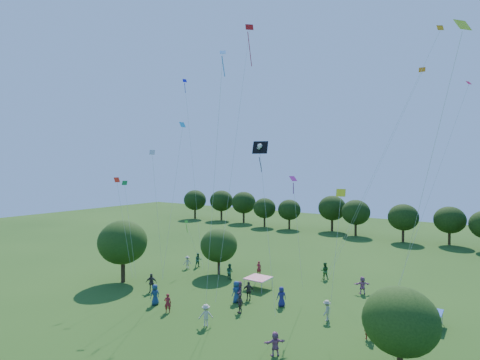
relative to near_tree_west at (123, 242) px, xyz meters
name	(u,v)px	position (x,y,z in m)	size (l,w,h in m)	color
near_tree_west	(123,242)	(0.00, 0.00, 0.00)	(5.03, 5.03, 6.47)	#422B19
near_tree_north	(219,245)	(6.46, 7.95, -0.93)	(4.13, 4.13, 5.13)	#422B19
near_tree_east	(400,321)	(27.65, -2.78, -0.79)	(4.16, 4.16, 5.28)	#422B19
treeline	(368,213)	(13.70, 40.54, -0.10)	(88.01, 8.77, 6.77)	#422B19
tent_red_stripe	(258,278)	(12.69, 6.27, -3.16)	(2.20, 2.20, 1.10)	#F61C3F
tent_blue	(426,312)	(27.69, 6.18, -3.16)	(2.20, 2.20, 1.10)	#1945A8
crowd_person_0	(236,292)	(13.08, 1.96, -3.25)	(0.94, 0.51, 1.90)	navy
crowd_person_1	(259,268)	(10.30, 10.27, -3.42)	(0.58, 0.37, 1.55)	maroon
crowd_person_2	(230,272)	(8.57, 7.11, -3.36)	(0.82, 0.45, 1.67)	#275D3A
crowd_person_3	(206,315)	(14.06, -3.44, -3.35)	(1.10, 0.49, 1.69)	beige
crowd_person_4	(151,283)	(4.81, -0.49, -3.29)	(1.06, 0.48, 1.81)	#483F39
crowd_person_5	(239,291)	(13.15, 2.31, -3.28)	(1.70, 0.61, 1.82)	#864E6E
crowd_person_6	(281,297)	(16.84, 3.36, -3.34)	(0.84, 0.45, 1.70)	navy
crowd_person_7	(168,303)	(9.75, -3.16, -3.41)	(0.59, 0.38, 1.57)	maroon
crowd_person_8	(198,260)	(2.64, 8.87, -3.33)	(0.85, 0.46, 1.72)	#275B3B
crowd_person_9	(187,262)	(1.99, 7.65, -3.44)	(0.99, 0.44, 1.51)	#C1B59A
crowd_person_10	(248,291)	(13.65, 3.04, -3.35)	(1.00, 0.45, 1.70)	#413B34
crowd_person_11	(275,344)	(20.52, -4.34, -3.42)	(1.45, 0.52, 1.55)	#9E5C85
crowd_person_12	(155,295)	(7.59, -2.57, -3.30)	(0.88, 0.48, 1.79)	navy
crowd_person_13	(369,327)	(24.76, 1.38, -3.31)	(0.66, 0.42, 1.77)	maroon
crowd_person_14	(325,271)	(16.93, 12.93, -3.29)	(0.89, 0.48, 1.80)	#285725
crowd_person_15	(327,310)	(21.17, 2.76, -3.39)	(1.05, 0.47, 1.60)	#A69F85
crowd_person_16	(240,304)	(14.71, 0.13, -3.42)	(0.91, 0.41, 1.55)	#433935
crowd_person_17	(362,285)	(21.63, 10.57, -3.38)	(1.53, 0.55, 1.64)	#AC6492
pirate_kite	(260,150)	(16.99, -0.42, 9.10)	(2.72, 1.71, 12.71)	black
red_high_kite	(244,76)	(13.52, 2.48, 15.73)	(0.76, 5.58, 23.49)	red
small_kite_0	(442,161)	(28.54, 6.47, 8.28)	(4.36, 8.34, 17.39)	red
small_kite_1	(396,127)	(24.20, 11.84, 11.50)	(7.56, 4.31, 19.84)	orange
small_kite_2	(440,119)	(29.69, -5.03, 10.09)	(4.75, 8.04, 16.88)	#CFE514
small_kite_3	(127,202)	(2.81, -1.65, 4.44)	(1.10, 0.81, 9.40)	#17802B
small_kite_4	(218,129)	(15.80, -4.14, 10.50)	(1.89, 0.49, 18.76)	#157CD3
small_kite_5	(295,196)	(17.72, 4.02, 5.34)	(0.59, 1.86, 9.95)	#871675
small_kite_6	(155,182)	(5.54, -0.61, 6.44)	(0.53, 1.56, 12.30)	silver
small_kite_7	(178,158)	(6.95, 1.07, 8.68)	(1.61, 1.70, 14.98)	#0C81B8
small_kite_8	(120,197)	(1.56, -1.53, 4.89)	(1.93, 0.65, 9.70)	red
small_kite_9	(404,107)	(25.17, 10.14, 13.04)	(9.41, 2.46, 22.63)	orange
small_kite_10	(339,212)	(23.33, -0.71, 4.84)	(0.96, 0.67, 9.25)	yellow
small_kite_11	(188,229)	(2.78, 6.97, 0.70)	(1.05, 1.37, 4.57)	#24941A
small_kite_12	(190,135)	(5.05, 4.80, 11.18)	(2.81, 0.48, 20.10)	#1D15D5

